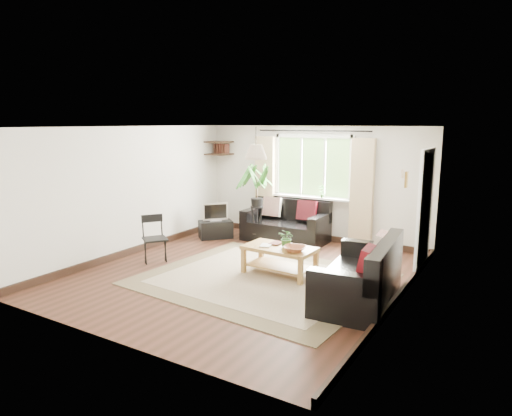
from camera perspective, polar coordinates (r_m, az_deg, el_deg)
The scene contains 24 objects.
floor at distance 7.62m, azimuth -1.57°, elevation -8.27°, with size 5.50×5.50×0.00m, color #321B10.
ceiling at distance 7.20m, azimuth -1.66°, elevation 10.10°, with size 5.50×5.50×0.00m, color white.
wall_back at distance 9.72m, azimuth 7.16°, elevation 3.07°, with size 5.00×0.02×2.40m, color beige.
wall_front at distance 5.27m, azimuth -17.99°, elevation -3.85°, with size 5.00×0.02×2.40m, color beige.
wall_left at distance 8.90m, azimuth -15.31°, elevation 2.08°, with size 0.02×5.50×2.40m, color beige.
wall_right at distance 6.35m, azimuth 17.76°, elevation -1.40°, with size 0.02×5.50×2.40m, color beige.
rug at distance 7.37m, azimuth 0.75°, elevation -8.84°, with size 3.57×3.06×0.02m, color beige.
window at distance 9.64m, azimuth 7.12°, elevation 5.11°, with size 2.50×0.16×2.16m, color white, non-canonical shape.
door at distance 8.03m, azimuth 20.30°, elevation -0.56°, with size 0.06×0.96×2.06m, color silver.
corner_shelf at distance 10.55m, azimuth -4.64°, elevation 7.48°, with size 0.50×0.50×0.34m, color black, non-canonical shape.
pendant_lamp at distance 7.56m, azimuth 0.00°, elevation 7.47°, with size 0.36×0.36×0.54m, color beige, non-canonical shape.
wall_sconce at distance 6.57m, azimuth 18.04°, elevation 3.75°, with size 0.12×0.12×0.28m, color beige, non-canonical shape.
sofa_back at distance 9.58m, azimuth 3.67°, elevation -1.77°, with size 1.74×0.87×0.82m, color black, non-canonical shape.
sofa_right at distance 6.55m, azimuth 12.67°, elevation -7.81°, with size 0.91×1.81×0.85m, color black, non-canonical shape.
coffee_table at distance 7.53m, azimuth 2.95°, elevation -6.60°, with size 1.16×0.63×0.47m, color brown, non-canonical shape.
table_plant at distance 7.42m, azimuth 3.89°, elevation -3.77°, with size 0.27×0.23×0.30m, color #316227.
bowl at distance 7.21m, azimuth 4.87°, elevation -5.10°, with size 0.35×0.35×0.09m, color #A15A37.
book_a at distance 7.53m, azimuth 0.61°, elevation -4.64°, with size 0.17×0.23×0.02m, color white.
book_b at distance 7.68m, azimuth 1.95°, elevation -4.31°, with size 0.18×0.24×0.02m, color brown.
tv_stand at distance 9.92m, azimuth -5.06°, elevation -2.67°, with size 0.70×0.39×0.38m, color black.
tv at distance 9.84m, azimuth -5.10°, elevation -0.44°, with size 0.54×0.18×0.41m, color #A5A5AA, non-canonical shape.
palm_stand at distance 9.46m, azimuth 0.11°, elevation 0.58°, with size 0.63×0.63×1.63m, color black, non-canonical shape.
folding_chair at distance 8.29m, azimuth -12.51°, elevation -3.90°, with size 0.44×0.44×0.84m, color black, non-canonical shape.
sill_plant at distance 9.53m, azimuth 8.23°, elevation 2.08°, with size 0.14×0.10×0.27m, color #2D6023.
Camera 1 is at (3.89, -6.07, 2.47)m, focal length 32.00 mm.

